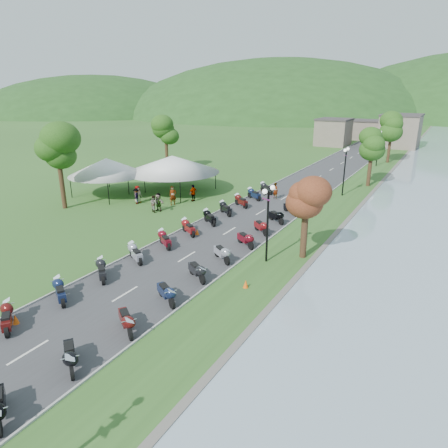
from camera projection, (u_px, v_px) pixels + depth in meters
The scene contains 13 objects.
road at pixel (304, 186), 46.90m from camera, with size 7.00×120.00×0.02m, color #3D3D41.
hills_backdrop at pixel (422, 115), 178.50m from camera, with size 360.00×120.00×76.00m, color #285621, non-canonical shape.
far_building at pixel (366, 131), 84.06m from camera, with size 18.00×16.00×5.00m, color #7A6D5F.
moto_row_left at pixel (165, 240), 28.71m from camera, with size 2.60×38.44×1.10m, color #331411, non-canonical shape.
moto_row_right at pixel (223, 253), 26.37m from camera, with size 2.60×33.34×1.10m, color #331411, non-canonical shape.
vendor_tent_main at pixel (173, 174), 43.95m from camera, with size 6.87×6.87×4.00m, color silver, non-canonical shape.
vendor_tent_side at pixel (108, 177), 42.40m from camera, with size 5.39×5.39×4.00m, color silver, non-canonical shape.
tree_park_left at pixel (59, 160), 36.88m from camera, with size 3.34×3.34×9.28m, color #2F621B, non-canonical shape.
tree_lakeside at pixel (306, 212), 26.11m from camera, with size 2.33×2.33×6.46m, color #2F621B, non-canonical shape.
pedestrian_a at pixel (173, 205), 39.35m from camera, with size 0.70×0.51×1.92m, color slate.
pedestrian_b at pixel (154, 212), 37.17m from camera, with size 0.76×0.42×1.56m, color slate.
pedestrian_c at pixel (137, 204), 39.79m from camera, with size 1.02×0.42×1.58m, color slate.
traffic_cone_near at pixel (15, 319), 19.33m from camera, with size 0.33×0.33×0.51m, color #F2590C.
Camera 1 is at (14.61, -4.46, 10.83)m, focal length 32.00 mm.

